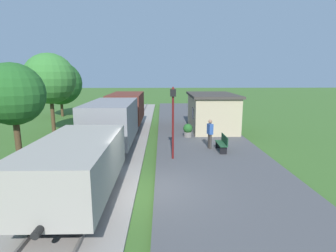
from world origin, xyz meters
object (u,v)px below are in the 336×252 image
at_px(lamp_post_near, 173,109).
at_px(tree_trackside_mid, 13,95).
at_px(bench_near_hut, 222,143).
at_px(tree_field_left, 60,83).
at_px(station_hut, 212,111).
at_px(tree_trackside_far, 50,79).
at_px(potted_planter, 188,130).
at_px(freight_train, 113,124).
at_px(person_waiting, 210,133).

xyz_separation_m(lamp_post_near, tree_trackside_mid, (-7.28, -0.96, 0.83)).
distance_m(bench_near_hut, tree_field_left, 20.57).
xyz_separation_m(station_hut, tree_trackside_far, (-12.16, -0.52, 2.53)).
bearing_deg(bench_near_hut, lamp_post_near, -155.70).
xyz_separation_m(tree_trackside_far, tree_field_left, (-2.59, 8.89, -0.62)).
xyz_separation_m(potted_planter, tree_trackside_far, (-10.04, 2.13, 3.46)).
distance_m(station_hut, tree_trackside_far, 12.43).
bearing_deg(station_hut, tree_trackside_far, -177.56).
bearing_deg(potted_planter, freight_train, -153.91).
height_order(potted_planter, tree_field_left, tree_field_left).
bearing_deg(bench_near_hut, person_waiting, 137.37).
height_order(person_waiting, lamp_post_near, lamp_post_near).
bearing_deg(tree_field_left, tree_trackside_far, -73.74).
bearing_deg(freight_train, lamp_post_near, -36.18).
bearing_deg(potted_planter, tree_field_left, 138.92).
bearing_deg(tree_trackside_mid, station_hut, 38.41).
height_order(station_hut, potted_planter, station_hut).
xyz_separation_m(station_hut, potted_planter, (-2.11, -2.65, -0.93)).
distance_m(bench_near_hut, person_waiting, 0.96).
relative_size(lamp_post_near, tree_trackside_far, 0.61).
xyz_separation_m(person_waiting, tree_field_left, (-13.63, 13.98, 2.38)).
height_order(potted_planter, lamp_post_near, lamp_post_near).
height_order(station_hut, tree_trackside_far, tree_trackside_far).
bearing_deg(station_hut, tree_trackside_mid, -141.59).
bearing_deg(person_waiting, station_hut, -117.02).
xyz_separation_m(bench_near_hut, lamp_post_near, (-2.85, -1.29, 2.08)).
height_order(tree_trackside_mid, tree_trackside_far, tree_trackside_far).
bearing_deg(station_hut, freight_train, -143.99).
bearing_deg(lamp_post_near, tree_field_left, 125.76).
xyz_separation_m(freight_train, tree_trackside_far, (-5.36, 4.43, 2.59)).
height_order(potted_planter, tree_trackside_far, tree_trackside_far).
relative_size(person_waiting, tree_field_left, 0.29).
bearing_deg(station_hut, tree_field_left, 150.43).
xyz_separation_m(station_hut, lamp_post_near, (-3.35, -7.47, 1.15)).
height_order(freight_train, bench_near_hut, freight_train).
bearing_deg(station_hut, potted_planter, -128.59).
bearing_deg(person_waiting, bench_near_hut, 121.61).
xyz_separation_m(station_hut, person_waiting, (-1.12, -5.61, -0.47)).
bearing_deg(tree_trackside_far, station_hut, 2.44).
relative_size(bench_near_hut, tree_trackside_mid, 0.30).
bearing_deg(bench_near_hut, station_hut, 85.40).
distance_m(station_hut, lamp_post_near, 8.26).
bearing_deg(bench_near_hut, tree_trackside_mid, -167.51).
distance_m(freight_train, lamp_post_near, 4.44).
height_order(lamp_post_near, tree_trackside_mid, tree_trackside_mid).
relative_size(person_waiting, potted_planter, 1.87).
relative_size(freight_train, tree_trackside_mid, 3.83).
height_order(freight_train, potted_planter, freight_train).
relative_size(freight_train, lamp_post_near, 5.24).
bearing_deg(tree_field_left, person_waiting, -45.72).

